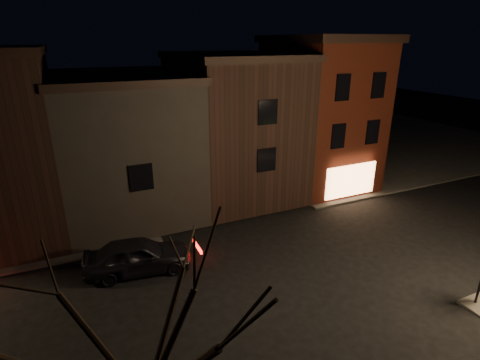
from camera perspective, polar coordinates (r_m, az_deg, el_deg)
name	(u,v)px	position (r m, az deg, el deg)	size (l,w,h in m)	color
ground	(291,269)	(18.63, 7.71, -13.24)	(120.00, 120.00, 0.00)	black
sidewalk_far_right	(348,135)	(44.78, 16.18, 6.55)	(30.00, 30.00, 0.12)	#2D2B28
corner_building	(320,112)	(28.30, 12.04, 10.16)	(6.50, 8.50, 10.50)	#4E190E
row_building_a	(232,124)	(26.09, -1.19, 8.47)	(7.30, 10.30, 9.40)	black
row_building_b	(125,143)	(24.36, -17.12, 5.47)	(7.80, 10.30, 8.40)	black
bare_tree_left	(135,318)	(7.72, -15.67, -19.60)	(5.60, 5.60, 7.50)	black
parked_car_a	(138,256)	(18.51, -15.29, -11.04)	(1.97, 4.89, 1.67)	black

